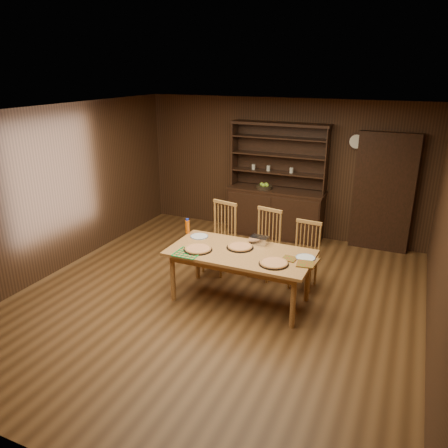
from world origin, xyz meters
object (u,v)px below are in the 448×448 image
at_px(dining_table, 240,257).
at_px(chair_left, 221,235).
at_px(chair_right, 305,252).
at_px(juice_bottle, 187,226).
at_px(china_hutch, 276,206).
at_px(chair_center, 266,241).

distance_m(dining_table, chair_left, 1.05).
height_order(chair_left, chair_right, chair_left).
height_order(chair_left, juice_bottle, chair_left).
height_order(china_hutch, chair_center, china_hutch).
relative_size(china_hutch, chair_left, 1.92).
xyz_separation_m(chair_center, chair_right, (0.65, -0.10, -0.04)).
bearing_deg(china_hutch, chair_center, -77.55).
distance_m(dining_table, chair_right, 1.10).
xyz_separation_m(china_hutch, juice_bottle, (-0.68, -2.29, 0.26)).
bearing_deg(china_hutch, dining_table, -83.05).
distance_m(dining_table, chair_center, 0.94).
relative_size(china_hutch, chair_center, 2.01).
height_order(chair_center, juice_bottle, chair_center).
bearing_deg(chair_center, dining_table, -82.49).
bearing_deg(chair_center, china_hutch, 113.33).
xyz_separation_m(chair_left, chair_right, (1.36, 0.02, -0.07)).
relative_size(china_hutch, juice_bottle, 9.54).
xyz_separation_m(china_hutch, chair_left, (-0.34, -1.81, 0.01)).
bearing_deg(dining_table, chair_right, 49.72).
bearing_deg(juice_bottle, chair_left, 54.71).
bearing_deg(chair_left, juice_bottle, -113.34).
bearing_deg(china_hutch, juice_bottle, -106.46).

